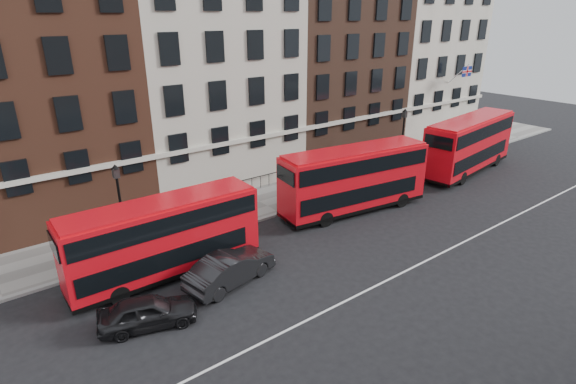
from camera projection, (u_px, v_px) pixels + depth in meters
ground at (365, 262)px, 25.00m from camera, size 120.00×120.00×0.00m
pavement at (259, 202)px, 32.73m from camera, size 80.00×5.00×0.15m
kerb at (280, 213)px, 30.88m from camera, size 80.00×0.30×0.16m
road_centre_line at (393, 278)px, 23.52m from camera, size 70.00×0.12×0.01m
building_terrace at (199, 51)px, 34.25m from camera, size 64.00×11.95×22.00m
bus_b at (163, 237)px, 22.96m from camera, size 10.03×2.51×4.20m
bus_c at (354, 178)px, 30.62m from camera, size 11.02×4.05×4.53m
bus_d at (469, 144)px, 38.31m from camera, size 11.63×4.23×4.78m
car_rear at (148, 312)px, 19.66m from camera, size 4.53×2.87×1.44m
car_front at (231, 268)px, 22.81m from camera, size 5.26×2.76×1.65m
lamp_post_left at (121, 206)px, 24.57m from camera, size 0.44×0.44×5.33m
lamp_post_right at (403, 136)px, 38.50m from camera, size 0.44×0.44×5.33m
traffic_light at (461, 131)px, 42.89m from camera, size 0.25×0.45×3.27m
iron_railings at (243, 186)px, 34.14m from camera, size 6.60×0.06×1.00m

